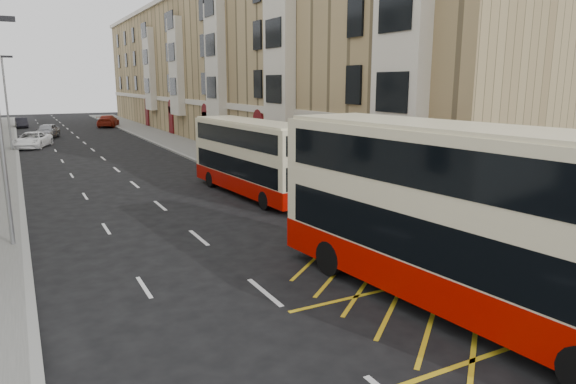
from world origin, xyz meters
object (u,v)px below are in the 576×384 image
double_decker_front (465,220)px  street_lamp_near (0,121)px  white_van (32,140)px  car_dark (21,123)px  car_red (108,121)px  car_silver (47,131)px  double_decker_rear (252,158)px  street_lamp_far (7,98)px  pedestrian_far (449,227)px

double_decker_front → street_lamp_near: bearing=126.4°
white_van → car_dark: 24.51m
street_lamp_near → car_red: (11.55, 52.46, -3.84)m
street_lamp_near → white_van: 32.35m
white_van → car_silver: (1.70, 8.42, 0.07)m
double_decker_rear → car_silver: (-7.99, 36.40, -1.23)m
double_decker_front → car_dark: double_decker_front is taller
street_lamp_far → car_silver: size_ratio=1.71×
white_van → car_red: bearing=83.1°
pedestrian_far → car_red: bearing=-67.3°
double_decker_front → pedestrian_far: double_decker_front is taller
double_decker_front → car_silver: size_ratio=2.67×
car_silver → double_decker_front: bearing=-64.5°
street_lamp_far → double_decker_front: street_lamp_far is taller
double_decker_front → double_decker_rear: double_decker_front is taller
car_silver → car_dark: size_ratio=1.16×
white_van → street_lamp_far: bearing=-109.8°
street_lamp_far → white_van: (1.66, 2.07, -3.91)m
double_decker_front → car_silver: (-7.06, 51.95, -1.69)m
double_decker_front → car_dark: (-9.27, 68.04, -1.82)m
double_decker_front → car_red: 63.95m
car_silver → double_decker_rear: bearing=-59.9°
double_decker_front → pedestrian_far: bearing=42.9°
car_silver → street_lamp_far: bearing=-90.0°
street_lamp_near → double_decker_rear: (11.35, 4.08, -2.61)m
double_decker_front → pedestrian_far: 4.58m
car_dark → street_lamp_far: bearing=-95.2°
street_lamp_near → double_decker_front: (10.42, -11.46, -2.15)m
pedestrian_far → car_silver: 49.68m
double_decker_rear → white_van: bearing=105.0°
street_lamp_near → double_decker_front: 15.64m
double_decker_front → car_red: size_ratio=2.26×
street_lamp_near → car_silver: bearing=85.2°
car_silver → car_dark: car_silver is taller
street_lamp_far → pedestrian_far: bearing=-70.8°
street_lamp_near → car_dark: (1.15, 56.57, -3.97)m
street_lamp_near → double_decker_rear: size_ratio=0.79×
street_lamp_far → car_red: size_ratio=1.45×
street_lamp_near → pedestrian_far: street_lamp_near is taller
double_decker_rear → car_red: double_decker_rear is taller
street_lamp_far → double_decker_rear: (11.35, -25.92, -2.61)m
double_decker_front → pedestrian_far: size_ratio=6.84×
double_decker_rear → car_dark: bearing=96.9°
street_lamp_far → car_dark: 26.89m
white_van → car_red: car_red is taller
street_lamp_far → double_decker_rear: 28.41m
pedestrian_far → car_silver: size_ratio=0.39×
street_lamp_near → double_decker_front: bearing=-47.7°
double_decker_rear → pedestrian_far: double_decker_rear is taller
street_lamp_near → car_red: 53.85m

